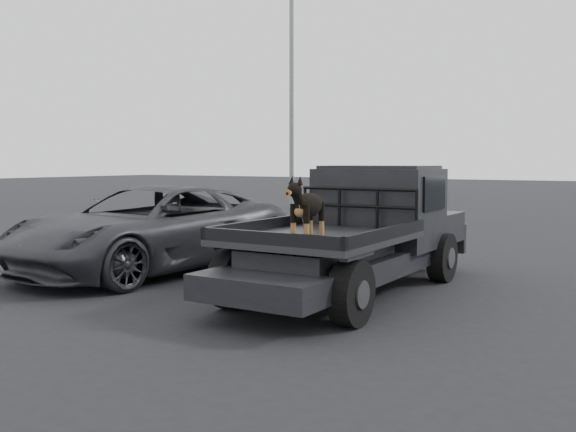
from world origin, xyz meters
The scene contains 8 objects.
ground centered at (0.00, 0.00, 0.00)m, with size 120.00×120.00×0.00m, color black.
flatbed_ute centered at (0.23, 1.77, 0.46)m, with size 2.00×5.40×0.92m, color black, non-canonical shape.
ute_cab centered at (0.23, 2.72, 1.36)m, with size 1.72×1.30×0.88m, color black, non-canonical shape.
headache_rack centered at (0.23, 1.97, 1.20)m, with size 1.80×0.08×0.55m, color black, non-canonical shape.
dog centered at (0.41, 0.20, 1.29)m, with size 0.32×0.60×0.74m, color black, non-canonical shape.
parked_suv centered at (-3.47, 1.63, 0.73)m, with size 2.41×5.22×1.45m, color #313136.
distant_car_a centered at (-8.89, 25.57, 0.69)m, with size 1.47×4.21×1.39m, color #4E4D52.
floodlight_near centered at (-9.06, 15.39, 7.53)m, with size 1.08×0.28×13.86m.
Camera 1 is at (4.18, -6.37, 1.86)m, focal length 40.00 mm.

